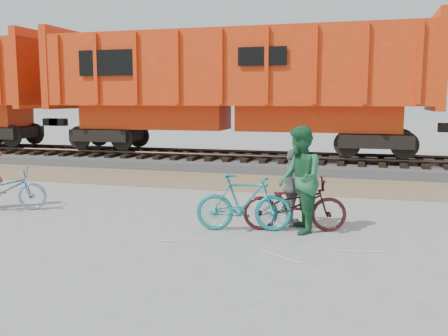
{
  "coord_description": "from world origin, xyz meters",
  "views": [
    {
      "loc": [
        2.05,
        -8.73,
        2.45
      ],
      "look_at": [
        -0.86,
        1.5,
        0.99
      ],
      "focal_mm": 40.0,
      "sensor_mm": 36.0,
      "label": 1
    }
  ],
  "objects_px": {
    "person_woman": "(292,187)",
    "hopper_car_center": "(233,84)",
    "bicycle_blue": "(4,189)",
    "bicycle_maroon": "(294,204)",
    "person_man": "(300,179)",
    "bicycle_teal": "(244,203)"
  },
  "relations": [
    {
      "from": "bicycle_blue",
      "to": "person_woman",
      "type": "bearing_deg",
      "value": -110.69
    },
    {
      "from": "bicycle_maroon",
      "to": "bicycle_teal",
      "type": "bearing_deg",
      "value": 95.87
    },
    {
      "from": "bicycle_blue",
      "to": "bicycle_teal",
      "type": "relative_size",
      "value": 1.01
    },
    {
      "from": "hopper_car_center",
      "to": "person_woman",
      "type": "xyz_separation_m",
      "value": [
        3.38,
        -8.17,
        -2.25
      ]
    },
    {
      "from": "bicycle_blue",
      "to": "person_man",
      "type": "xyz_separation_m",
      "value": [
        6.53,
        -0.03,
        0.52
      ]
    },
    {
      "from": "hopper_car_center",
      "to": "person_man",
      "type": "xyz_separation_m",
      "value": [
        3.58,
        -8.64,
        -2.01
      ]
    },
    {
      "from": "hopper_car_center",
      "to": "bicycle_blue",
      "type": "relative_size",
      "value": 7.74
    },
    {
      "from": "person_man",
      "to": "bicycle_blue",
      "type": "bearing_deg",
      "value": -107.58
    },
    {
      "from": "bicycle_maroon",
      "to": "person_woman",
      "type": "height_order",
      "value": "person_woman"
    },
    {
      "from": "bicycle_teal",
      "to": "person_woman",
      "type": "relative_size",
      "value": 1.18
    },
    {
      "from": "hopper_car_center",
      "to": "bicycle_teal",
      "type": "distance_m",
      "value": 9.54
    },
    {
      "from": "bicycle_blue",
      "to": "bicycle_maroon",
      "type": "xyz_separation_m",
      "value": [
        6.43,
        0.05,
        0.03
      ]
    },
    {
      "from": "bicycle_blue",
      "to": "person_woman",
      "type": "height_order",
      "value": "person_woman"
    },
    {
      "from": "bicycle_maroon",
      "to": "person_man",
      "type": "xyz_separation_m",
      "value": [
        0.09,
        -0.07,
        0.49
      ]
    },
    {
      "from": "hopper_car_center",
      "to": "bicycle_maroon",
      "type": "height_order",
      "value": "hopper_car_center"
    },
    {
      "from": "bicycle_teal",
      "to": "bicycle_maroon",
      "type": "xyz_separation_m",
      "value": [
        0.91,
        0.27,
        -0.03
      ]
    },
    {
      "from": "person_man",
      "to": "bicycle_teal",
      "type": "bearing_deg",
      "value": -96.04
    },
    {
      "from": "person_woman",
      "to": "hopper_car_center",
      "type": "bearing_deg",
      "value": -0.22
    },
    {
      "from": "person_woman",
      "to": "bicycle_maroon",
      "type": "bearing_deg",
      "value": 171.32
    },
    {
      "from": "bicycle_blue",
      "to": "person_man",
      "type": "relative_size",
      "value": 0.91
    },
    {
      "from": "bicycle_teal",
      "to": "bicycle_maroon",
      "type": "height_order",
      "value": "bicycle_teal"
    },
    {
      "from": "hopper_car_center",
      "to": "person_woman",
      "type": "height_order",
      "value": "hopper_car_center"
    }
  ]
}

